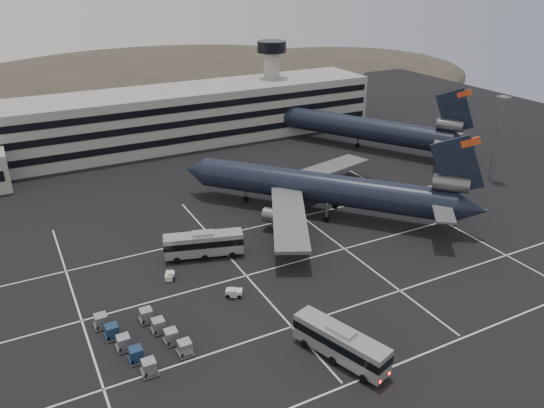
{
  "coord_description": "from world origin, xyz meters",
  "views": [
    {
      "loc": [
        -34.32,
        -58.53,
        43.01
      ],
      "look_at": [
        4.58,
        15.73,
        5.0
      ],
      "focal_mm": 35.0,
      "sensor_mm": 36.0,
      "label": 1
    }
  ],
  "objects_px": {
    "trijet_main": "(324,188)",
    "bus_far": "(204,243)",
    "tug_a": "(169,276)",
    "bus_near": "(341,342)",
    "uld_cluster": "(142,337)"
  },
  "relations": [
    {
      "from": "trijet_main",
      "to": "bus_far",
      "type": "height_order",
      "value": "trijet_main"
    },
    {
      "from": "trijet_main",
      "to": "tug_a",
      "type": "bearing_deg",
      "value": 153.13
    },
    {
      "from": "bus_near",
      "to": "tug_a",
      "type": "bearing_deg",
      "value": 96.89
    },
    {
      "from": "tug_a",
      "to": "trijet_main",
      "type": "bearing_deg",
      "value": 38.69
    },
    {
      "from": "trijet_main",
      "to": "bus_near",
      "type": "relative_size",
      "value": 3.65
    },
    {
      "from": "trijet_main",
      "to": "uld_cluster",
      "type": "height_order",
      "value": "trijet_main"
    },
    {
      "from": "tug_a",
      "to": "bus_near",
      "type": "bearing_deg",
      "value": -40.55
    },
    {
      "from": "tug_a",
      "to": "uld_cluster",
      "type": "relative_size",
      "value": 0.17
    },
    {
      "from": "bus_near",
      "to": "uld_cluster",
      "type": "height_order",
      "value": "bus_near"
    },
    {
      "from": "bus_near",
      "to": "bus_far",
      "type": "bearing_deg",
      "value": 81.82
    },
    {
      "from": "trijet_main",
      "to": "bus_far",
      "type": "bearing_deg",
      "value": 148.84
    },
    {
      "from": "bus_near",
      "to": "tug_a",
      "type": "relative_size",
      "value": 5.5
    },
    {
      "from": "bus_near",
      "to": "trijet_main",
      "type": "bearing_deg",
      "value": 41.52
    },
    {
      "from": "trijet_main",
      "to": "bus_far",
      "type": "distance_m",
      "value": 26.33
    },
    {
      "from": "bus_far",
      "to": "bus_near",
      "type": "bearing_deg",
      "value": -153.23
    }
  ]
}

